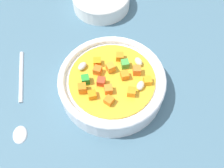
{
  "coord_description": "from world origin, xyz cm",
  "views": [
    {
      "loc": [
        3.44,
        24.7,
        43.02
      ],
      "look_at": [
        0.0,
        0.0,
        2.16
      ],
      "focal_mm": 42.06,
      "sensor_mm": 36.0,
      "label": 1
    }
  ],
  "objects": [
    {
      "name": "spoon",
      "position": [
        17.04,
        0.75,
        0.45
      ],
      "size": [
        2.55,
        19.75,
        1.0
      ],
      "rotation": [
        0.0,
        0.0,
        1.59
      ],
      "color": "silver",
      "rests_on": "ground_plane"
    },
    {
      "name": "ground_plane",
      "position": [
        0.0,
        0.0,
        -1.0
      ],
      "size": [
        140.0,
        140.0,
        2.0
      ],
      "primitive_type": "cube",
      "color": "#42667A"
    },
    {
      "name": "soup_bowl_main",
      "position": [
        -0.0,
        -0.0,
        2.51
      ],
      "size": [
        19.3,
        19.3,
        5.56
      ],
      "color": "white",
      "rests_on": "ground_plane"
    }
  ]
}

